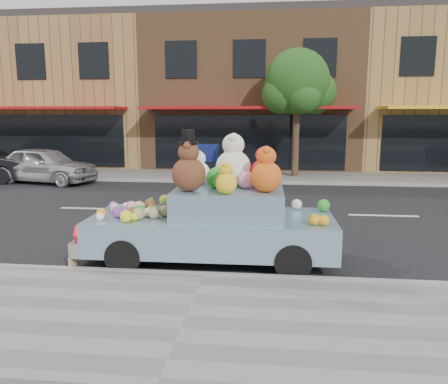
# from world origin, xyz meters

# --- Properties ---
(ground) EXTENTS (120.00, 120.00, 0.00)m
(ground) POSITION_xyz_m (0.00, 0.00, 0.00)
(ground) COLOR black
(ground) RESTS_ON ground
(near_sidewalk) EXTENTS (60.00, 3.00, 0.12)m
(near_sidewalk) POSITION_xyz_m (0.00, -6.50, 0.06)
(near_sidewalk) COLOR gray
(near_sidewalk) RESTS_ON ground
(far_sidewalk) EXTENTS (60.00, 3.00, 0.12)m
(far_sidewalk) POSITION_xyz_m (0.00, 6.50, 0.06)
(far_sidewalk) COLOR gray
(far_sidewalk) RESTS_ON ground
(near_kerb) EXTENTS (60.00, 0.12, 0.13)m
(near_kerb) POSITION_xyz_m (0.00, -5.00, 0.07)
(near_kerb) COLOR gray
(near_kerb) RESTS_ON ground
(far_kerb) EXTENTS (60.00, 0.12, 0.13)m
(far_kerb) POSITION_xyz_m (0.00, 5.00, 0.07)
(far_kerb) COLOR gray
(far_kerb) RESTS_ON ground
(storefront_left) EXTENTS (10.00, 9.80, 7.30)m
(storefront_left) POSITION_xyz_m (-10.00, 11.97, 3.64)
(storefront_left) COLOR olive
(storefront_left) RESTS_ON ground
(storefront_mid) EXTENTS (10.00, 9.80, 7.30)m
(storefront_mid) POSITION_xyz_m (0.00, 11.97, 3.64)
(storefront_mid) COLOR brown
(storefront_mid) RESTS_ON ground
(street_tree) EXTENTS (3.00, 2.70, 5.22)m
(street_tree) POSITION_xyz_m (2.03, 6.55, 3.69)
(street_tree) COLOR #38281C
(street_tree) RESTS_ON ground
(car_silver) EXTENTS (4.35, 2.45, 1.40)m
(car_silver) POSITION_xyz_m (-7.71, 4.38, 0.70)
(car_silver) COLOR silver
(car_silver) RESTS_ON ground
(art_car) EXTENTS (4.51, 1.83, 2.39)m
(art_car) POSITION_xyz_m (0.03, -4.04, 0.83)
(art_car) COLOR black
(art_car) RESTS_ON ground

